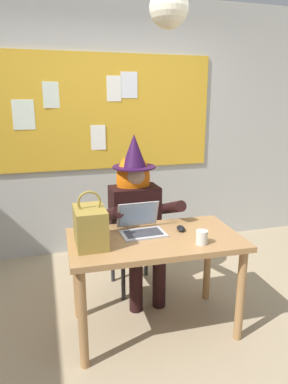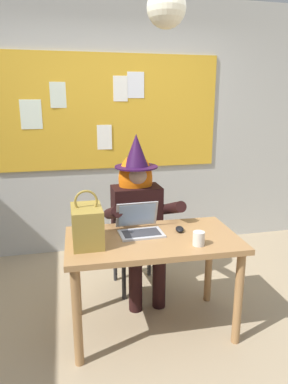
{
  "view_description": "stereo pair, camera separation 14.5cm",
  "coord_description": "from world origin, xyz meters",
  "px_view_note": "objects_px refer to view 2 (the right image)",
  "views": [
    {
      "loc": [
        -0.64,
        -2.06,
        1.68
      ],
      "look_at": [
        0.09,
        0.42,
        0.99
      ],
      "focal_mm": 32.32,
      "sensor_mm": 36.0,
      "label": 1
    },
    {
      "loc": [
        -0.5,
        -2.09,
        1.68
      ],
      "look_at": [
        0.09,
        0.42,
        0.99
      ],
      "focal_mm": 32.32,
      "sensor_mm": 36.0,
      "label": 2
    }
  ],
  "objects_px": {
    "laptop": "(140,226)",
    "coffee_mug": "(199,239)",
    "person_costumed": "(138,208)",
    "desk_main": "(153,251)",
    "computer_mouse": "(180,229)",
    "chair_at_desk": "(135,234)",
    "handbag": "(87,225)"
  },
  "relations": [
    {
      "from": "laptop",
      "to": "coffee_mug",
      "type": "relative_size",
      "value": 3.4
    },
    {
      "from": "laptop",
      "to": "computer_mouse",
      "type": "height_order",
      "value": "laptop"
    },
    {
      "from": "desk_main",
      "to": "coffee_mug",
      "type": "relative_size",
      "value": 13.07
    },
    {
      "from": "desk_main",
      "to": "computer_mouse",
      "type": "distance_m",
      "value": 0.26
    },
    {
      "from": "chair_at_desk",
      "to": "person_costumed",
      "type": "height_order",
      "value": "person_costumed"
    },
    {
      "from": "laptop",
      "to": "handbag",
      "type": "bearing_deg",
      "value": -163.32
    },
    {
      "from": "person_costumed",
      "to": "coffee_mug",
      "type": "relative_size",
      "value": 14.81
    },
    {
      "from": "chair_at_desk",
      "to": "coffee_mug",
      "type": "xyz_separation_m",
      "value": [
        0.25,
        -0.9,
        0.3
      ]
    },
    {
      "from": "chair_at_desk",
      "to": "laptop",
      "type": "relative_size",
      "value": 2.74
    },
    {
      "from": "chair_at_desk",
      "to": "handbag",
      "type": "xyz_separation_m",
      "value": [
        -0.47,
        -0.71,
        0.38
      ]
    },
    {
      "from": "handbag",
      "to": "coffee_mug",
      "type": "relative_size",
      "value": 3.98
    },
    {
      "from": "person_costumed",
      "to": "laptop",
      "type": "relative_size",
      "value": 4.36
    },
    {
      "from": "person_costumed",
      "to": "handbag",
      "type": "bearing_deg",
      "value": -40.25
    },
    {
      "from": "desk_main",
      "to": "computer_mouse",
      "type": "relative_size",
      "value": 11.94
    },
    {
      "from": "desk_main",
      "to": "laptop",
      "type": "relative_size",
      "value": 3.85
    },
    {
      "from": "computer_mouse",
      "to": "handbag",
      "type": "xyz_separation_m",
      "value": [
        -0.68,
        -0.08,
        0.12
      ]
    },
    {
      "from": "desk_main",
      "to": "person_costumed",
      "type": "xyz_separation_m",
      "value": [
        0.02,
        0.58,
        0.14
      ]
    },
    {
      "from": "desk_main",
      "to": "coffee_mug",
      "type": "distance_m",
      "value": 0.37
    },
    {
      "from": "desk_main",
      "to": "handbag",
      "type": "relative_size",
      "value": 3.29
    },
    {
      "from": "laptop",
      "to": "computer_mouse",
      "type": "bearing_deg",
      "value": -11.38
    },
    {
      "from": "person_costumed",
      "to": "laptop",
      "type": "height_order",
      "value": "person_costumed"
    },
    {
      "from": "person_costumed",
      "to": "coffee_mug",
      "type": "height_order",
      "value": "person_costumed"
    },
    {
      "from": "person_costumed",
      "to": "handbag",
      "type": "distance_m",
      "value": 0.76
    },
    {
      "from": "laptop",
      "to": "coffee_mug",
      "type": "xyz_separation_m",
      "value": [
        0.33,
        -0.32,
        -0.0
      ]
    },
    {
      "from": "chair_at_desk",
      "to": "handbag",
      "type": "bearing_deg",
      "value": -37.7
    },
    {
      "from": "desk_main",
      "to": "person_costumed",
      "type": "distance_m",
      "value": 0.59
    },
    {
      "from": "chair_at_desk",
      "to": "laptop",
      "type": "xyz_separation_m",
      "value": [
        -0.08,
        -0.58,
        0.3
      ]
    },
    {
      "from": "person_costumed",
      "to": "computer_mouse",
      "type": "relative_size",
      "value": 13.53
    },
    {
      "from": "chair_at_desk",
      "to": "person_costumed",
      "type": "bearing_deg",
      "value": -0.82
    },
    {
      "from": "computer_mouse",
      "to": "coffee_mug",
      "type": "xyz_separation_m",
      "value": [
        0.04,
        -0.27,
        0.03
      ]
    },
    {
      "from": "chair_at_desk",
      "to": "computer_mouse",
      "type": "relative_size",
      "value": 8.49
    },
    {
      "from": "handbag",
      "to": "computer_mouse",
      "type": "bearing_deg",
      "value": 6.48
    }
  ]
}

